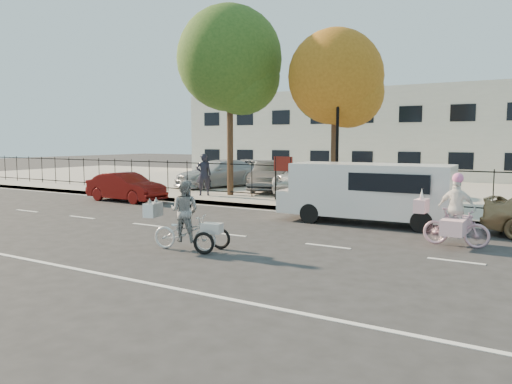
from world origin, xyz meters
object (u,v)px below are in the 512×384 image
Objects in this scene: zebra_trike at (185,223)px; lot_car_c at (273,176)px; unicorn_bike at (455,219)px; red_sedan at (126,187)px; white_van at (368,191)px; lot_car_b at (306,178)px; lamppost at (337,127)px; pedestrian at (204,175)px; lot_car_d at (402,180)px; lot_car_a at (218,173)px.

zebra_trike reaches higher than lot_car_c.
unicorn_bike is 13.91m from red_sedan.
unicorn_bike is at bearing -38.75° from white_van.
lot_car_b is at bearing -44.76° from red_sedan.
lamppost is 9.26m from zebra_trike.
pedestrian is at bearing -177.34° from lamppost.
pedestrian is 8.75m from lot_car_d.
lot_car_d is (-0.66, 6.71, -0.17)m from white_van.
lot_car_d is (-3.60, 8.87, 0.20)m from unicorn_bike.
lot_car_c is (3.47, -0.33, 0.02)m from lot_car_a.
white_van is 6.74m from lot_car_d.
zebra_trike is 10.28m from red_sedan.
white_van is (-2.95, 2.16, 0.37)m from unicorn_bike.
lot_car_b is at bearing -24.58° from lot_car_c.
unicorn_bike reaches higher than lot_car_d.
pedestrian is 0.37× the size of lot_car_b.
white_van reaches higher than lot_car_d.
red_sedan is at bearing -75.56° from lot_car_a.
lot_car_d is (1.58, 3.71, -2.24)m from lamppost.
lot_car_c is 6.13m from lot_car_d.
unicorn_bike is at bearing -98.31° from red_sedan.
lot_car_d is (1.87, 12.63, 0.23)m from zebra_trike.
red_sedan is (-8.22, 6.17, -0.04)m from zebra_trike.
lot_car_b is at bearing 133.22° from lamppost.
lot_car_c is at bearing 13.89° from lot_car_a.
red_sedan is 8.10m from lot_car_b.
lot_car_c reaches higher than red_sedan.
lot_car_c is at bearing -178.08° from lot_car_d.
lamppost is at bearing 141.22° from pedestrian.
lamppost is 0.97× the size of lot_car_c.
lot_car_b reaches higher than red_sedan.
lot_car_b is 1.12× the size of lot_car_c.
lot_car_c is at bearing 135.62° from white_van.
lot_car_d is at bearing -55.74° from red_sedan.
white_van is 1.09× the size of lot_car_a.
unicorn_bike is 3.67m from white_van.
white_van is at bearing 55.89° from unicorn_bike.
lot_car_d is (6.10, 0.66, -0.01)m from lot_car_c.
white_van is 9.07m from lot_car_c.
lamppost is 2.31× the size of pedestrian.
white_van is 1.20× the size of lot_car_c.
lamppost is 6.53m from pedestrian.
lot_car_a is at bearing 18.54° from zebra_trike.
red_sedan is (-13.70, 2.40, -0.06)m from unicorn_bike.
red_sedan is 1.98× the size of pedestrian.
lot_car_d is at bearing -2.91° from lot_car_b.
pedestrian is 0.38× the size of lot_car_a.
pedestrian reaches higher than unicorn_bike.
white_van reaches higher than red_sedan.
unicorn_bike is 15.70m from lot_car_a.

